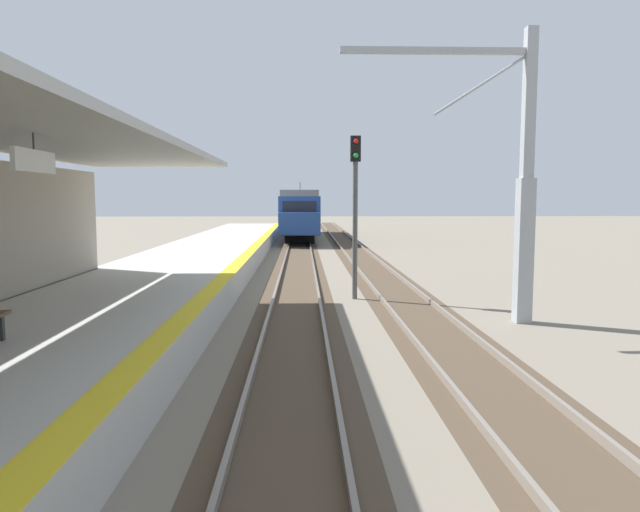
# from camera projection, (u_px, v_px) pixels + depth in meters

# --- Properties ---
(station_platform) EXTENTS (5.00, 80.00, 0.91)m
(station_platform) POSITION_uv_depth(u_px,v_px,m) (132.00, 302.00, 15.46)
(station_platform) COLOR #B7B5AD
(station_platform) RESTS_ON ground
(track_pair_nearest_platform) EXTENTS (2.34, 120.00, 0.16)m
(track_pair_nearest_platform) POSITION_uv_depth(u_px,v_px,m) (297.00, 292.00, 19.61)
(track_pair_nearest_platform) COLOR #4C3D2D
(track_pair_nearest_platform) RESTS_ON ground
(track_pair_middle) EXTENTS (2.34, 120.00, 0.16)m
(track_pair_middle) POSITION_uv_depth(u_px,v_px,m) (396.00, 292.00, 19.71)
(track_pair_middle) COLOR #4C3D2D
(track_pair_middle) RESTS_ON ground
(approaching_train) EXTENTS (2.93, 19.60, 4.76)m
(approaching_train) POSITION_uv_depth(u_px,v_px,m) (300.00, 212.00, 47.90)
(approaching_train) COLOR navy
(approaching_train) RESTS_ON ground
(rail_signal_post) EXTENTS (0.32, 0.34, 5.20)m
(rail_signal_post) POSITION_uv_depth(u_px,v_px,m) (355.00, 200.00, 18.31)
(rail_signal_post) COLOR #4C4C4C
(rail_signal_post) RESTS_ON ground
(catenary_pylon_far_side) EXTENTS (5.00, 0.40, 7.50)m
(catenary_pylon_far_side) POSITION_uv_depth(u_px,v_px,m) (515.00, 184.00, 14.73)
(catenary_pylon_far_side) COLOR #9EA3A8
(catenary_pylon_far_side) RESTS_ON ground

